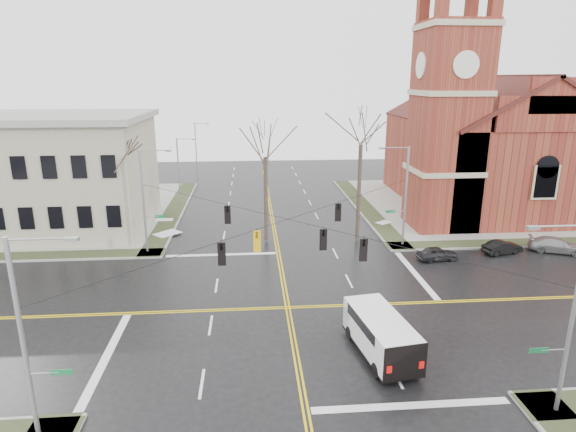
{
  "coord_description": "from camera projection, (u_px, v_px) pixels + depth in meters",
  "views": [
    {
      "loc": [
        -2.34,
        -29.27,
        14.86
      ],
      "look_at": [
        0.5,
        6.0,
        4.68
      ],
      "focal_mm": 30.0,
      "sensor_mm": 36.0,
      "label": 1
    }
  ],
  "objects": [
    {
      "name": "span_wires",
      "position": [
        288.0,
        219.0,
        30.62
      ],
      "size": [
        23.02,
        23.02,
        0.03
      ],
      "color": "black",
      "rests_on": "ground"
    },
    {
      "name": "parked_car_c",
      "position": [
        556.0,
        245.0,
        42.49
      ],
      "size": [
        4.85,
        3.48,
        1.3
      ],
      "primitive_type": "imported",
      "rotation": [
        0.0,
        0.0,
        1.15
      ],
      "color": "gray",
      "rests_on": "ground"
    },
    {
      "name": "traffic_signals",
      "position": [
        289.0,
        234.0,
        30.19
      ],
      "size": [
        8.21,
        8.26,
        1.3
      ],
      "color": "black",
      "rests_on": "ground"
    },
    {
      "name": "signal_pole_sw",
      "position": [
        27.0,
        337.0,
        19.07
      ],
      "size": [
        2.75,
        0.22,
        9.0
      ],
      "color": "gray",
      "rests_on": "ground"
    },
    {
      "name": "tree_ne",
      "position": [
        361.0,
        138.0,
        43.05
      ],
      "size": [
        4.0,
        4.0,
        13.43
      ],
      "color": "#342A21",
      "rests_on": "ground"
    },
    {
      "name": "sidewalks",
      "position": [
        288.0,
        306.0,
        32.31
      ],
      "size": [
        80.0,
        80.0,
        0.17
      ],
      "color": "gray",
      "rests_on": "ground"
    },
    {
      "name": "streetlight_north_a",
      "position": [
        180.0,
        169.0,
        57.1
      ],
      "size": [
        2.3,
        0.2,
        8.0
      ],
      "color": "gray",
      "rests_on": "ground"
    },
    {
      "name": "ground",
      "position": [
        288.0,
        308.0,
        32.33
      ],
      "size": [
        120.0,
        120.0,
        0.0
      ],
      "primitive_type": "plane",
      "color": "black",
      "rests_on": "ground"
    },
    {
      "name": "tree_nw_near",
      "position": [
        265.0,
        151.0,
        43.1
      ],
      "size": [
        4.0,
        4.0,
        11.79
      ],
      "color": "#342A21",
      "rests_on": "ground"
    },
    {
      "name": "tree_nw_far",
      "position": [
        113.0,
        163.0,
        42.14
      ],
      "size": [
        4.0,
        4.0,
        10.6
      ],
      "color": "#342A21",
      "rests_on": "ground"
    },
    {
      "name": "streetlight_north_b",
      "position": [
        197.0,
        146.0,
        76.25
      ],
      "size": [
        2.3,
        0.2,
        8.0
      ],
      "color": "gray",
      "rests_on": "ground"
    },
    {
      "name": "signal_pole_ne",
      "position": [
        404.0,
        193.0,
        42.85
      ],
      "size": [
        2.75,
        0.22,
        9.0
      ],
      "color": "gray",
      "rests_on": "ground"
    },
    {
      "name": "road_markings",
      "position": [
        288.0,
        307.0,
        32.33
      ],
      "size": [
        100.0,
        100.0,
        0.01
      ],
      "color": "gold",
      "rests_on": "ground"
    },
    {
      "name": "signal_pole_nw",
      "position": [
        145.0,
        198.0,
        41.11
      ],
      "size": [
        2.75,
        0.22,
        9.0
      ],
      "color": "gray",
      "rests_on": "ground"
    },
    {
      "name": "civic_building_a",
      "position": [
        54.0,
        175.0,
        48.27
      ],
      "size": [
        18.0,
        14.0,
        11.0
      ],
      "primitive_type": "cube",
      "color": "gray",
      "rests_on": "ground"
    },
    {
      "name": "cargo_van",
      "position": [
        379.0,
        331.0,
        26.72
      ],
      "size": [
        3.21,
        6.27,
        2.28
      ],
      "rotation": [
        0.0,
        0.0,
        0.15
      ],
      "color": "white",
      "rests_on": "ground"
    },
    {
      "name": "signal_pole_se",
      "position": [
        569.0,
        316.0,
        20.82
      ],
      "size": [
        2.75,
        0.22,
        9.0
      ],
      "color": "gray",
      "rests_on": "ground"
    },
    {
      "name": "parked_car_a",
      "position": [
        437.0,
        253.0,
        40.62
      ],
      "size": [
        3.57,
        1.75,
        1.17
      ],
      "primitive_type": "imported",
      "rotation": [
        0.0,
        0.0,
        1.68
      ],
      "color": "black",
      "rests_on": "ground"
    },
    {
      "name": "parked_car_b",
      "position": [
        502.0,
        247.0,
        42.12
      ],
      "size": [
        3.76,
        2.1,
        1.17
      ],
      "primitive_type": "imported",
      "rotation": [
        0.0,
        0.0,
        1.83
      ],
      "color": "black",
      "rests_on": "ground"
    },
    {
      "name": "church",
      "position": [
        484.0,
        136.0,
        55.65
      ],
      "size": [
        24.28,
        27.48,
        27.5
      ],
      "color": "maroon",
      "rests_on": "ground"
    }
  ]
}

